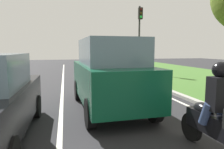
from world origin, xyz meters
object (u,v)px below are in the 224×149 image
(car_suv_ahead, at_px, (109,74))
(motorcycle, at_px, (219,128))
(rider_person, at_px, (219,93))
(traffic_light_near_right, at_px, (140,28))

(car_suv_ahead, distance_m, motorcycle, 3.73)
(car_suv_ahead, height_order, motorcycle, car_suv_ahead)
(car_suv_ahead, relative_size, rider_person, 3.92)
(motorcycle, xyz_separation_m, rider_person, (-0.00, 0.05, 0.62))
(traffic_light_near_right, bearing_deg, rider_person, -104.32)
(motorcycle, distance_m, traffic_light_near_right, 13.68)
(rider_person, height_order, traffic_light_near_right, traffic_light_near_right)
(car_suv_ahead, xyz_separation_m, motorcycle, (1.24, -3.47, -0.60))
(car_suv_ahead, xyz_separation_m, traffic_light_near_right, (4.52, 9.44, 2.51))
(car_suv_ahead, xyz_separation_m, rider_person, (1.24, -3.42, 0.02))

